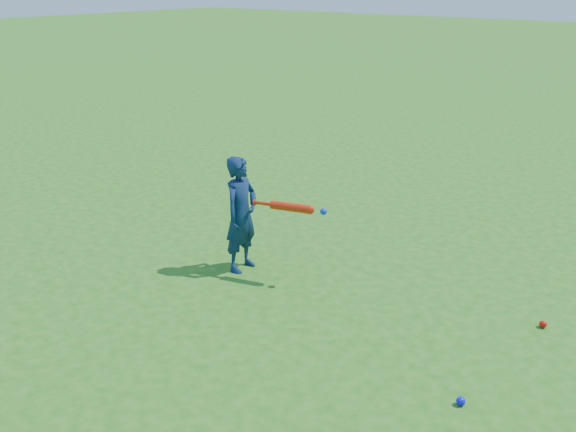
% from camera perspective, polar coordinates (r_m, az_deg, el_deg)
% --- Properties ---
extents(ground, '(80.00, 80.00, 0.00)m').
position_cam_1_polar(ground, '(6.93, -1.73, -3.34)').
color(ground, '#236818').
rests_on(ground, ground).
extents(child, '(0.32, 0.45, 1.18)m').
position_cam_1_polar(child, '(6.38, -4.18, 0.15)').
color(child, '#0F254A').
rests_on(child, ground).
extents(ground_ball_red, '(0.06, 0.06, 0.06)m').
position_cam_1_polar(ground_ball_red, '(5.94, 21.73, -8.92)').
color(ground_ball_red, red).
rests_on(ground_ball_red, ground).
extents(ground_ball_blue, '(0.07, 0.07, 0.07)m').
position_cam_1_polar(ground_ball_blue, '(4.81, 15.11, -15.61)').
color(ground_ball_blue, '#0D13E5').
rests_on(ground_ball_blue, ground).
extents(bat_swing, '(0.72, 0.26, 0.08)m').
position_cam_1_polar(bat_swing, '(6.07, 0.54, 0.76)').
color(bat_swing, red).
rests_on(bat_swing, ground).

